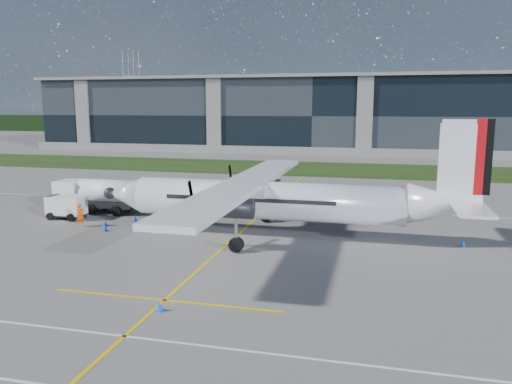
% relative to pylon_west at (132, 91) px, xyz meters
% --- Properties ---
extents(ground, '(400.00, 400.00, 0.00)m').
position_rel_pylon_west_xyz_m(ground, '(80.00, -110.00, -15.00)').
color(ground, '#575553').
rests_on(ground, ground).
extents(grass_strip, '(400.00, 18.00, 0.04)m').
position_rel_pylon_west_xyz_m(grass_strip, '(80.00, -102.00, -14.98)').
color(grass_strip, black).
rests_on(grass_strip, ground).
extents(terminal_building, '(120.00, 20.00, 15.00)m').
position_rel_pylon_west_xyz_m(terminal_building, '(80.00, -70.00, -7.50)').
color(terminal_building, black).
rests_on(terminal_building, ground).
extents(tree_line, '(400.00, 6.00, 6.00)m').
position_rel_pylon_west_xyz_m(tree_line, '(80.00, -10.00, -12.00)').
color(tree_line, black).
rests_on(tree_line, ground).
extents(pylon_west, '(9.00, 4.60, 30.00)m').
position_rel_pylon_west_xyz_m(pylon_west, '(0.00, 0.00, 0.00)').
color(pylon_west, gray).
rests_on(pylon_west, ground).
extents(yellow_taxiway_centerline, '(0.20, 70.00, 0.01)m').
position_rel_pylon_west_xyz_m(yellow_taxiway_centerline, '(83.00, -140.00, -14.99)').
color(yellow_taxiway_centerline, yellow).
rests_on(yellow_taxiway_centerline, ground).
extents(turboprop_aircraft, '(27.74, 28.77, 8.63)m').
position_rel_pylon_west_xyz_m(turboprop_aircraft, '(86.18, -142.80, -10.68)').
color(turboprop_aircraft, white).
rests_on(turboprop_aircraft, ground).
extents(fuel_tanker_truck, '(7.95, 2.58, 2.98)m').
position_rel_pylon_west_xyz_m(fuel_tanker_truck, '(67.92, -138.16, -13.51)').
color(fuel_tanker_truck, white).
rests_on(fuel_tanker_truck, ground).
extents(baggage_tug, '(3.23, 1.94, 1.94)m').
position_rel_pylon_west_xyz_m(baggage_tug, '(67.41, -141.17, -14.03)').
color(baggage_tug, white).
rests_on(baggage_tug, ground).
extents(ground_crew_person, '(0.97, 1.05, 2.10)m').
position_rel_pylon_west_xyz_m(ground_crew_person, '(70.24, -143.45, -13.95)').
color(ground_crew_person, '#F25907').
rests_on(ground_crew_person, ground).
extents(safety_cone_portwing, '(0.36, 0.36, 0.50)m').
position_rel_pylon_west_xyz_m(safety_cone_portwing, '(83.32, -157.23, -14.75)').
color(safety_cone_portwing, blue).
rests_on(safety_cone_portwing, ground).
extents(safety_cone_nose_port, '(0.36, 0.36, 0.50)m').
position_rel_pylon_west_xyz_m(safety_cone_nose_port, '(72.89, -144.32, -14.75)').
color(safety_cone_nose_port, blue).
rests_on(safety_cone_nose_port, ground).
extents(safety_cone_nose_stbd, '(0.36, 0.36, 0.50)m').
position_rel_pylon_west_xyz_m(safety_cone_nose_stbd, '(73.58, -140.82, -14.75)').
color(safety_cone_nose_stbd, blue).
rests_on(safety_cone_nose_stbd, ground).
extents(safety_cone_fwd, '(0.36, 0.36, 0.50)m').
position_rel_pylon_west_xyz_m(safety_cone_fwd, '(72.00, -142.83, -14.75)').
color(safety_cone_fwd, blue).
rests_on(safety_cone_fwd, ground).
extents(safety_cone_stbdwing, '(0.36, 0.36, 0.50)m').
position_rel_pylon_west_xyz_m(safety_cone_stbdwing, '(82.99, -127.80, -14.75)').
color(safety_cone_stbdwing, blue).
rests_on(safety_cone_stbdwing, ground).
extents(safety_cone_tail, '(0.36, 0.36, 0.50)m').
position_rel_pylon_west_xyz_m(safety_cone_tail, '(98.74, -142.36, -14.75)').
color(safety_cone_tail, blue).
rests_on(safety_cone_tail, ground).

